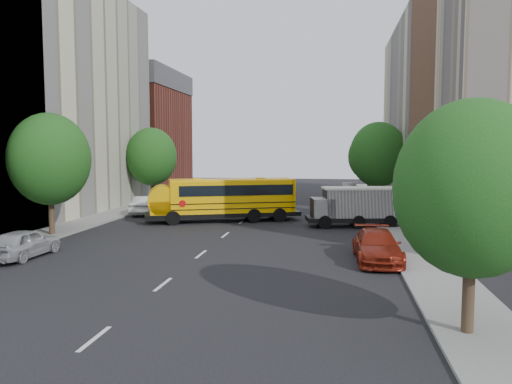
% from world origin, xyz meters
% --- Properties ---
extents(ground, '(120.00, 120.00, 0.00)m').
position_xyz_m(ground, '(0.00, 0.00, 0.00)').
color(ground, black).
rests_on(ground, ground).
extents(sidewalk_left, '(3.00, 80.00, 0.12)m').
position_xyz_m(sidewalk_left, '(-11.50, 5.00, 0.06)').
color(sidewalk_left, slate).
rests_on(sidewalk_left, ground).
extents(sidewalk_right, '(3.00, 80.00, 0.12)m').
position_xyz_m(sidewalk_right, '(11.50, 5.00, 0.06)').
color(sidewalk_right, slate).
rests_on(sidewalk_right, ground).
extents(lane_markings, '(0.15, 64.00, 0.01)m').
position_xyz_m(lane_markings, '(0.00, 10.00, 0.01)').
color(lane_markings, silver).
rests_on(lane_markings, ground).
extents(building_left_cream, '(10.00, 26.00, 20.00)m').
position_xyz_m(building_left_cream, '(-18.00, 6.00, 10.00)').
color(building_left_cream, beige).
rests_on(building_left_cream, ground).
extents(building_left_redbrick, '(10.00, 15.00, 13.00)m').
position_xyz_m(building_left_redbrick, '(-18.00, 28.00, 6.50)').
color(building_left_redbrick, maroon).
rests_on(building_left_redbrick, ground).
extents(building_right_far, '(10.00, 22.00, 18.00)m').
position_xyz_m(building_right_far, '(18.00, 20.00, 9.00)').
color(building_right_far, '#BCB492').
rests_on(building_right_far, ground).
extents(building_right_sidewall, '(10.10, 0.30, 18.00)m').
position_xyz_m(building_right_sidewall, '(18.00, 9.00, 9.00)').
color(building_right_sidewall, brown).
rests_on(building_right_sidewall, ground).
extents(street_tree_1, '(5.12, 5.12, 7.90)m').
position_xyz_m(street_tree_1, '(-11.00, -4.00, 4.95)').
color(street_tree_1, '#38281C').
rests_on(street_tree_1, ground).
extents(street_tree_2, '(4.99, 4.99, 7.71)m').
position_xyz_m(street_tree_2, '(-11.00, 14.00, 4.83)').
color(street_tree_2, '#38281C').
rests_on(street_tree_2, ground).
extents(street_tree_3, '(4.61, 4.61, 7.11)m').
position_xyz_m(street_tree_3, '(11.00, -18.00, 4.45)').
color(street_tree_3, '#38281C').
rests_on(street_tree_3, ground).
extents(street_tree_4, '(5.25, 5.25, 8.10)m').
position_xyz_m(street_tree_4, '(11.00, 14.00, 5.08)').
color(street_tree_4, '#38281C').
rests_on(street_tree_4, ground).
extents(street_tree_5, '(4.86, 4.86, 7.51)m').
position_xyz_m(street_tree_5, '(11.00, 26.00, 4.70)').
color(street_tree_5, '#38281C').
rests_on(street_tree_5, ground).
extents(school_bus, '(12.05, 6.76, 3.36)m').
position_xyz_m(school_bus, '(-1.62, 4.08, 1.87)').
color(school_bus, black).
rests_on(school_bus, ground).
extents(safari_truck, '(6.97, 3.57, 2.85)m').
position_xyz_m(safari_truck, '(8.43, 3.01, 1.51)').
color(safari_truck, black).
rests_on(safari_truck, ground).
extents(parked_car_0, '(1.96, 4.55, 1.53)m').
position_xyz_m(parked_car_0, '(-8.80, -10.23, 0.76)').
color(parked_car_0, '#AAABB0').
rests_on(parked_car_0, ground).
extents(parked_car_1, '(1.88, 4.88, 1.59)m').
position_xyz_m(parked_car_1, '(-8.80, 7.13, 0.79)').
color(parked_car_1, silver).
rests_on(parked_car_1, ground).
extents(parked_car_2, '(2.59, 4.84, 1.29)m').
position_xyz_m(parked_car_2, '(-8.80, 24.05, 0.65)').
color(parked_car_2, black).
rests_on(parked_car_2, ground).
extents(parked_car_3, '(2.37, 5.44, 1.56)m').
position_xyz_m(parked_car_3, '(9.14, -8.25, 0.78)').
color(parked_car_3, maroon).
rests_on(parked_car_3, ground).
extents(parked_car_4, '(1.89, 4.47, 1.51)m').
position_xyz_m(parked_car_4, '(8.80, 12.99, 0.76)').
color(parked_car_4, '#3D3761').
rests_on(parked_car_4, ground).
extents(parked_car_5, '(1.72, 4.70, 1.54)m').
position_xyz_m(parked_car_5, '(8.80, 26.87, 0.77)').
color(parked_car_5, '#9D9C98').
rests_on(parked_car_5, ground).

